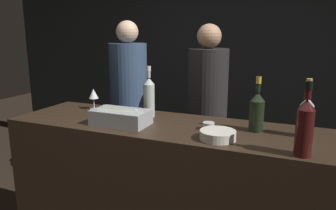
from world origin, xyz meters
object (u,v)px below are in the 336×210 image
champagne_bottle (257,110)px  person_in_hoodie (129,101)px  person_blond_tee (207,109)px  ice_bin_with_bottles (120,116)px  red_wine_bottle_black_foil (305,125)px  white_wine_bottle (149,96)px  rose_wine_bottle (306,115)px  bowl_white (218,135)px  wine_glass (93,94)px  candle_votive (209,126)px

champagne_bottle → person_in_hoodie: person_in_hoodie is taller
champagne_bottle → person_blond_tee: person_blond_tee is taller
ice_bin_with_bottles → red_wine_bottle_black_foil: (1.07, -0.12, 0.10)m
ice_bin_with_bottles → white_wine_bottle: 0.28m
ice_bin_with_bottles → white_wine_bottle: bearing=72.6°
ice_bin_with_bottles → white_wine_bottle: (0.08, 0.25, 0.09)m
ice_bin_with_bottles → rose_wine_bottle: (1.08, 0.19, 0.07)m
bowl_white → rose_wine_bottle: 0.51m
wine_glass → champagne_bottle: bearing=-3.9°
rose_wine_bottle → person_blond_tee: 1.20m
candle_votive → champagne_bottle: champagne_bottle is taller
rose_wine_bottle → person_in_hoodie: bearing=152.7°
champagne_bottle → person_in_hoodie: size_ratio=0.19×
bowl_white → person_in_hoodie: bearing=137.7°
person_in_hoodie → candle_votive: bearing=-64.0°
bowl_white → person_blond_tee: 1.16m
person_in_hoodie → rose_wine_bottle: bearing=-51.0°
person_in_hoodie → ice_bin_with_bottles: bearing=-86.5°
white_wine_bottle → ice_bin_with_bottles: bearing=-107.4°
ice_bin_with_bottles → rose_wine_bottle: 1.10m
person_in_hoodie → bowl_white: bearing=-66.1°
bowl_white → candle_votive: size_ratio=2.80×
candle_votive → bowl_white: bearing=-57.9°
bowl_white → candle_votive: bearing=122.1°
person_blond_tee → person_in_hoodie: bearing=-66.6°
bowl_white → person_in_hoodie: 1.58m
white_wine_bottle → bowl_white: bearing=-27.6°
wine_glass → red_wine_bottle_black_foil: size_ratio=0.44×
bowl_white → red_wine_bottle_black_foil: 0.45m
white_wine_bottle → person_blond_tee: person_blond_tee is taller
person_in_hoodie → person_blond_tee: (0.79, 0.02, -0.02)m
bowl_white → red_wine_bottle_black_foil: (0.43, -0.08, 0.12)m
candle_votive → person_blond_tee: (-0.28, 0.93, -0.13)m
ice_bin_with_bottles → person_blond_tee: bearing=75.8°
white_wine_bottle → person_in_hoodie: size_ratio=0.20×
person_blond_tee → ice_bin_with_bottles: bearing=7.6°
ice_bin_with_bottles → red_wine_bottle_black_foil: red_wine_bottle_black_foil is taller
rose_wine_bottle → red_wine_bottle_black_foil: size_ratio=0.92×
champagne_bottle → person_in_hoodie: (-1.33, 0.82, -0.22)m
bowl_white → white_wine_bottle: 0.65m
champagne_bottle → person_in_hoodie: 1.58m
ice_bin_with_bottles → person_in_hoodie: (-0.52, 1.02, -0.14)m
bowl_white → red_wine_bottle_black_foil: red_wine_bottle_black_foil is taller
rose_wine_bottle → ice_bin_with_bottles: bearing=-169.8°
ice_bin_with_bottles → person_in_hoodie: bearing=117.2°
rose_wine_bottle → person_in_hoodie: size_ratio=0.19×
ice_bin_with_bottles → bowl_white: (0.64, -0.04, -0.03)m
ice_bin_with_bottles → person_blond_tee: size_ratio=0.21×
bowl_white → champagne_bottle: size_ratio=0.61×
ice_bin_with_bottles → champagne_bottle: champagne_bottle is taller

